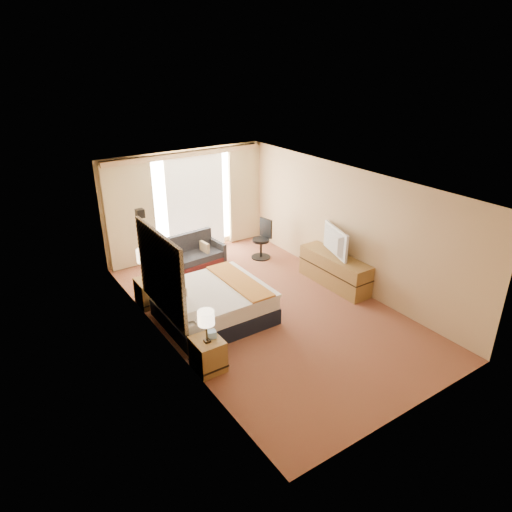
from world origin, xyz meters
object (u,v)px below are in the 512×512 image
nightstand_right (149,292)px  lamp_right (144,256)px  bed (214,303)px  floor_lamp (142,232)px  nightstand_left (208,354)px  television (331,241)px  lamp_left (206,318)px  media_dresser (334,270)px  loveseat (195,257)px  desk_chair (262,241)px

nightstand_right → lamp_right: bearing=83.0°
bed → floor_lamp: floor_lamp is taller
nightstand_right → lamp_right: 0.77m
nightstand_left → nightstand_right: 2.50m
bed → nightstand_left: bearing=-122.5°
nightstand_right → bed: 1.47m
floor_lamp → television: 4.02m
nightstand_right → lamp_left: lamp_left is taller
television → media_dresser: bearing=-139.6°
loveseat → television: bearing=-53.4°
bed → desk_chair: 3.08m
nightstand_left → lamp_right: lamp_right is taller
media_dresser → loveseat: bearing=130.7°
lamp_right → television: size_ratio=0.60×
lamp_left → nightstand_left: bearing=64.1°
floor_lamp → media_dresser: bearing=-33.9°
lamp_right → nightstand_right: bearing=-97.0°
loveseat → lamp_left: (-1.58, -3.59, 0.71)m
media_dresser → bed: bearing=175.6°
nightstand_right → desk_chair: size_ratio=0.56×
loveseat → lamp_left: lamp_left is taller
floor_lamp → nightstand_left: bearing=-94.8°
nightstand_right → media_dresser: 3.97m
lamp_right → bed: bearing=-58.5°
nightstand_left → desk_chair: (3.24, 3.16, 0.16)m
lamp_right → floor_lamp: bearing=70.7°
media_dresser → lamp_left: (-3.72, -1.10, 0.63)m
nightstand_left → lamp_left: size_ratio=0.99×
floor_lamp → lamp_left: size_ratio=3.14×
loveseat → lamp_right: size_ratio=2.17×
desk_chair → television: television is taller
loveseat → television: size_ratio=1.29×
media_dresser → bed: (-2.89, 0.22, -0.01)m
loveseat → lamp_left: bearing=-118.6°
media_dresser → bed: size_ratio=0.94×
bed → loveseat: bearing=71.8°
bed → nightstand_right: bearing=123.4°
media_dresser → bed: 2.90m
nightstand_right → lamp_right: size_ratio=0.87×
bed → lamp_left: bearing=-122.3°
floor_lamp → lamp_left: 3.42m
bed → lamp_right: lamp_right is taller
nightstand_left → floor_lamp: (0.28, 3.35, 0.96)m
floor_lamp → television: size_ratio=1.65×
nightstand_left → loveseat: size_ratio=0.40×
desk_chair → floor_lamp: bearing=165.2°
media_dresser → floor_lamp: floor_lamp is taller
nightstand_right → bed: size_ratio=0.29×
nightstand_left → nightstand_right: bearing=90.0°
nightstand_left → media_dresser: 3.85m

